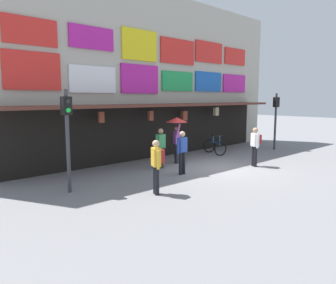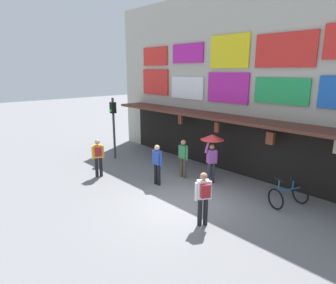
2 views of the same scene
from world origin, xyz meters
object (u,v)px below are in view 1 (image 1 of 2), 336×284
object	(u,v)px
pedestrian_in_black	(255,144)
pedestrian_with_umbrella	(177,127)
pedestrian_in_white	(182,150)
pedestrian_in_red	(157,163)
bicycle_parked	(215,147)
traffic_light_near	(67,124)
pedestrian_in_blue	(161,146)
traffic_light_far	(276,112)

from	to	relation	value
pedestrian_in_black	pedestrian_with_umbrella	bearing A→B (deg)	125.11
pedestrian_in_white	pedestrian_in_black	world-z (taller)	same
pedestrian_in_black	pedestrian_in_red	xyz separation A→B (m)	(-5.78, -0.22, 0.00)
bicycle_parked	pedestrian_in_white	world-z (taller)	pedestrian_in_white
pedestrian_in_white	pedestrian_in_red	xyz separation A→B (m)	(-2.42, -1.30, 0.04)
traffic_light_near	pedestrian_in_white	xyz separation A→B (m)	(4.29, -0.70, -1.19)
bicycle_parked	pedestrian_in_blue	xyz separation A→B (m)	(-4.39, -0.66, 0.55)
bicycle_parked	pedestrian_in_black	distance (m)	3.38
bicycle_parked	pedestrian_in_white	size ratio (longest dim) A/B	0.79
pedestrian_in_white	pedestrian_in_black	distance (m)	3.54
traffic_light_near	pedestrian_in_blue	size ratio (longest dim) A/B	1.90
traffic_light_near	pedestrian_in_blue	bearing A→B (deg)	8.65
bicycle_parked	pedestrian_with_umbrella	bearing A→B (deg)	-174.27
traffic_light_near	pedestrian_in_red	size ratio (longest dim) A/B	1.90
pedestrian_in_blue	pedestrian_with_umbrella	xyz separation A→B (m)	(1.27, 0.35, 0.69)
pedestrian_in_black	pedestrian_with_umbrella	distance (m)	3.50
traffic_light_near	pedestrian_in_white	distance (m)	4.50
traffic_light_far	pedestrian_in_blue	xyz separation A→B (m)	(-8.16, 0.65, -1.19)
pedestrian_in_blue	pedestrian_in_red	xyz separation A→B (m)	(-2.54, -2.68, 0.04)
traffic_light_near	bicycle_parked	bearing A→B (deg)	8.61
traffic_light_far	pedestrian_in_white	bearing A→B (deg)	-175.00
pedestrian_in_black	pedestrian_in_red	size ratio (longest dim) A/B	1.00
pedestrian_in_white	pedestrian_in_blue	size ratio (longest dim) A/B	1.00
bicycle_parked	pedestrian_in_white	distance (m)	4.98
pedestrian_in_black	pedestrian_in_red	world-z (taller)	same
traffic_light_near	pedestrian_in_white	size ratio (longest dim) A/B	1.90
traffic_light_far	pedestrian_in_white	xyz separation A→B (m)	(-8.28, -0.72, -1.19)
pedestrian_in_white	traffic_light_far	bearing A→B (deg)	5.00
traffic_light_far	pedestrian_in_red	distance (m)	10.94
pedestrian_in_blue	pedestrian_in_white	bearing A→B (deg)	-94.98
pedestrian_in_red	traffic_light_near	bearing A→B (deg)	133.02
bicycle_parked	pedestrian_in_white	bearing A→B (deg)	-155.70
bicycle_parked	pedestrian_in_black	size ratio (longest dim) A/B	0.79
traffic_light_far	bicycle_parked	size ratio (longest dim) A/B	2.40
pedestrian_in_blue	pedestrian_in_black	world-z (taller)	same
pedestrian_in_white	pedestrian_with_umbrella	world-z (taller)	pedestrian_with_umbrella
traffic_light_far	pedestrian_in_blue	size ratio (longest dim) A/B	1.90
traffic_light_near	pedestrian_in_black	distance (m)	7.95
traffic_light_near	pedestrian_in_red	bearing A→B (deg)	-46.98
bicycle_parked	pedestrian_in_white	xyz separation A→B (m)	(-4.51, -2.04, 0.55)
pedestrian_in_white	pedestrian_in_blue	world-z (taller)	same
pedestrian_in_blue	pedestrian_with_umbrella	distance (m)	1.49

